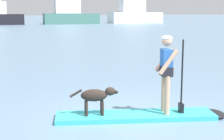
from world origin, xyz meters
TOP-DOWN VIEW (x-y plane):
  - ground_plane at (0.00, 0.00)m, footprint 400.00×400.00m
  - paddleboard at (0.21, -0.10)m, footprint 3.63×2.17m
  - person_paddler at (0.60, -0.28)m, footprint 0.68×0.60m
  - dog at (-0.76, 0.35)m, footprint 0.96×0.50m
  - moored_boat_far_port at (21.53, 53.11)m, footprint 10.45×5.39m
  - moored_boat_center at (35.22, 52.35)m, footprint 11.58×3.12m

SIDE VIEW (x-z plane):
  - ground_plane at x=0.00m, z-range 0.00..0.00m
  - paddleboard at x=0.21m, z-range 0.00..0.10m
  - dog at x=-0.76m, z-range 0.20..0.79m
  - person_paddler at x=0.60m, z-range 0.23..1.90m
  - moored_boat_far_port at x=21.53m, z-range -3.12..6.45m
  - moored_boat_center at x=35.22m, z-range -0.87..4.21m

